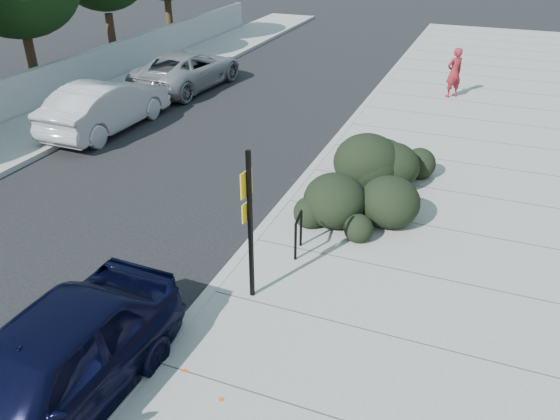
{
  "coord_description": "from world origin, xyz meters",
  "views": [
    {
      "loc": [
        4.32,
        -7.3,
        6.51
      ],
      "look_at": [
        0.63,
        2.01,
        1.0
      ],
      "focal_mm": 35.0,
      "sensor_mm": 36.0,
      "label": 1
    }
  ],
  "objects_px": {
    "wagon_silver": "(106,106)",
    "suv_silver": "(188,69)",
    "sedan_navy": "(44,374)",
    "pedestrian": "(454,73)",
    "bike_rack": "(298,231)",
    "sign_post": "(249,219)"
  },
  "relations": [
    {
      "from": "sedan_navy",
      "to": "suv_silver",
      "type": "xyz_separation_m",
      "value": [
        -6.7,
        15.56,
        -0.07
      ]
    },
    {
      "from": "bike_rack",
      "to": "pedestrian",
      "type": "distance_m",
      "value": 12.69
    },
    {
      "from": "sedan_navy",
      "to": "wagon_silver",
      "type": "xyz_separation_m",
      "value": [
        -6.7,
        10.21,
        -0.0
      ]
    },
    {
      "from": "sign_post",
      "to": "pedestrian",
      "type": "relative_size",
      "value": 1.57
    },
    {
      "from": "sign_post",
      "to": "sedan_navy",
      "type": "xyz_separation_m",
      "value": [
        -1.58,
        -3.52,
        -0.97
      ]
    },
    {
      "from": "pedestrian",
      "to": "wagon_silver",
      "type": "bearing_deg",
      "value": -8.13
    },
    {
      "from": "sedan_navy",
      "to": "pedestrian",
      "type": "relative_size",
      "value": 2.6
    },
    {
      "from": "bike_rack",
      "to": "sedan_navy",
      "type": "height_order",
      "value": "sedan_navy"
    },
    {
      "from": "sedan_navy",
      "to": "pedestrian",
      "type": "bearing_deg",
      "value": 79.8
    },
    {
      "from": "sedan_navy",
      "to": "wagon_silver",
      "type": "distance_m",
      "value": 12.21
    },
    {
      "from": "sedan_navy",
      "to": "sign_post",
      "type": "bearing_deg",
      "value": 67.23
    },
    {
      "from": "sign_post",
      "to": "wagon_silver",
      "type": "bearing_deg",
      "value": 149.38
    },
    {
      "from": "suv_silver",
      "to": "pedestrian",
      "type": "bearing_deg",
      "value": -164.05
    },
    {
      "from": "bike_rack",
      "to": "sign_post",
      "type": "relative_size",
      "value": 0.3
    },
    {
      "from": "sign_post",
      "to": "sedan_navy",
      "type": "height_order",
      "value": "sign_post"
    },
    {
      "from": "wagon_silver",
      "to": "suv_silver",
      "type": "bearing_deg",
      "value": -89.07
    },
    {
      "from": "bike_rack",
      "to": "suv_silver",
      "type": "distance_m",
      "value": 13.46
    },
    {
      "from": "sign_post",
      "to": "sedan_navy",
      "type": "bearing_deg",
      "value": -105.91
    },
    {
      "from": "sign_post",
      "to": "wagon_silver",
      "type": "xyz_separation_m",
      "value": [
        -8.28,
        6.69,
        -0.97
      ]
    },
    {
      "from": "bike_rack",
      "to": "sedan_navy",
      "type": "distance_m",
      "value": 5.54
    },
    {
      "from": "suv_silver",
      "to": "sign_post",
      "type": "bearing_deg",
      "value": 128.45
    },
    {
      "from": "sign_post",
      "to": "sedan_navy",
      "type": "relative_size",
      "value": 0.6
    }
  ]
}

